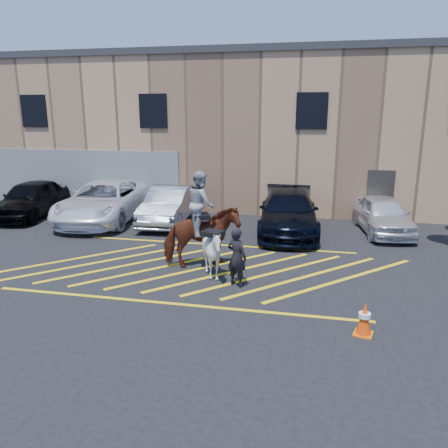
% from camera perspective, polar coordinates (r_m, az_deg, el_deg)
% --- Properties ---
extents(ground, '(90.00, 90.00, 0.00)m').
position_cam_1_polar(ground, '(13.41, -2.97, -5.45)').
color(ground, black).
rests_on(ground, ground).
extents(car_black_suv, '(2.41, 4.92, 1.61)m').
position_cam_1_polar(car_black_suv, '(21.31, -23.86, 3.05)').
color(car_black_suv, black).
rests_on(car_black_suv, ground).
extents(car_white_pickup, '(3.32, 6.25, 1.67)m').
position_cam_1_polar(car_white_pickup, '(19.41, -15.39, 2.85)').
color(car_white_pickup, white).
rests_on(car_white_pickup, ground).
extents(car_silver_sedan, '(1.87, 4.66, 1.51)m').
position_cam_1_polar(car_silver_sedan, '(18.53, -7.19, 2.46)').
color(car_silver_sedan, '#8E949B').
rests_on(car_silver_sedan, ground).
extents(car_blue_suv, '(2.57, 5.55, 1.57)m').
position_cam_1_polar(car_blue_suv, '(17.09, 8.41, 1.52)').
color(car_blue_suv, black).
rests_on(car_blue_suv, ground).
extents(car_white_suv, '(2.18, 4.32, 1.41)m').
position_cam_1_polar(car_white_suv, '(17.94, 20.06, 1.14)').
color(car_white_suv, silver).
rests_on(car_white_suv, ground).
extents(handler, '(0.69, 0.60, 1.61)m').
position_cam_1_polar(handler, '(11.66, 1.67, -4.35)').
color(handler, black).
rests_on(handler, ground).
extents(warehouse, '(32.42, 10.20, 7.30)m').
position_cam_1_polar(warehouse, '(24.41, 4.19, 12.25)').
color(warehouse, tan).
rests_on(warehouse, ground).
extents(hatching_zone, '(12.60, 5.12, 0.01)m').
position_cam_1_polar(hatching_zone, '(13.13, -3.31, -5.86)').
color(hatching_zone, yellow).
rests_on(hatching_zone, ground).
extents(mounted_bay, '(2.43, 1.82, 2.92)m').
position_cam_1_polar(mounted_bay, '(12.95, -2.99, -0.72)').
color(mounted_bay, '#5F2C16').
rests_on(mounted_bay, ground).
extents(saddled_white, '(1.52, 1.62, 1.46)m').
position_cam_1_polar(saddled_white, '(12.24, -1.48, -3.75)').
color(saddled_white, silver).
rests_on(saddled_white, ground).
extents(traffic_cone, '(0.47, 0.47, 0.73)m').
position_cam_1_polar(traffic_cone, '(9.78, 17.86, -11.67)').
color(traffic_cone, orange).
rests_on(traffic_cone, ground).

